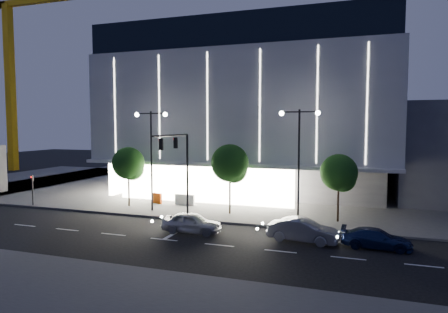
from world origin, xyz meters
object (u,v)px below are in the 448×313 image
at_px(ped_signal_far, 32,187).
at_px(tree_right, 339,175).
at_px(street_lamp_east, 299,148).
at_px(car_second, 303,230).
at_px(tower_crane, 14,49).
at_px(tree_mid, 230,165).
at_px(street_lamp_west, 151,146).
at_px(barrier_b, 189,200).
at_px(traffic_mast, 180,160).
at_px(car_third, 376,238).
at_px(car_lead, 192,223).
at_px(barrier_d, 180,199).
at_px(barrier_a, 157,198).
at_px(tree_left, 129,165).

height_order(ped_signal_far, tree_right, tree_right).
xyz_separation_m(street_lamp_east, car_second, (1.04, -4.98, -5.19)).
height_order(tower_crane, tree_mid, tower_crane).
bearing_deg(street_lamp_west, barrier_b, 55.32).
relative_size(traffic_mast, car_third, 1.65).
relative_size(street_lamp_west, street_lamp_east, 1.00).
bearing_deg(car_third, barrier_b, 65.68).
distance_m(ped_signal_far, tree_mid, 19.35).
distance_m(tower_crane, tree_right, 60.22).
xyz_separation_m(traffic_mast, car_lead, (2.13, -2.64, -4.29)).
xyz_separation_m(traffic_mast, street_lamp_east, (9.00, 2.66, 0.93)).
distance_m(car_lead, barrier_d, 9.76).
relative_size(ped_signal_far, barrier_b, 2.73).
height_order(traffic_mast, car_second, traffic_mast).
xyz_separation_m(ped_signal_far, car_third, (30.62, -3.42, -1.27)).
relative_size(ped_signal_far, barrier_a, 2.73).
xyz_separation_m(traffic_mast, barrier_b, (-1.80, 5.85, -4.38)).
relative_size(tower_crane, tree_left, 5.59).
height_order(ped_signal_far, car_second, ped_signal_far).
xyz_separation_m(tree_mid, barrier_a, (-8.12, 1.98, -3.68)).
distance_m(street_lamp_east, tree_mid, 6.27).
distance_m(tree_mid, barrier_a, 9.14).
relative_size(tree_left, tree_mid, 0.93).
bearing_deg(ped_signal_far, car_lead, -11.84).
bearing_deg(tree_right, car_third, -66.41).
bearing_deg(tree_right, barrier_b, 171.11).
bearing_deg(traffic_mast, tower_crane, 149.53).
bearing_deg(street_lamp_east, barrier_d, 164.77).
relative_size(traffic_mast, tree_left, 1.24).
xyz_separation_m(car_second, car_third, (4.59, 0.06, -0.14)).
distance_m(tower_crane, car_third, 65.71).
bearing_deg(car_lead, street_lamp_east, -54.05).
relative_size(tower_crane, barrier_d, 29.09).
distance_m(street_lamp_east, ped_signal_far, 25.37).
distance_m(tower_crane, tree_left, 43.96).
height_order(traffic_mast, car_third, traffic_mast).
distance_m(ped_signal_far, car_second, 26.29).
xyz_separation_m(tower_crane, barrier_a, (36.82, -19.00, -19.86)).
bearing_deg(car_second, tree_right, -11.76).
height_order(traffic_mast, tree_mid, traffic_mast).
bearing_deg(barrier_a, tree_right, 11.56).
relative_size(car_lead, car_second, 0.93).
relative_size(barrier_b, barrier_d, 1.00).
bearing_deg(ped_signal_far, car_second, -7.61).
distance_m(tree_mid, tree_right, 9.01).
bearing_deg(street_lamp_east, tree_left, 176.35).
bearing_deg(barrier_a, tower_crane, 170.85).
height_order(car_second, barrier_d, car_second).
distance_m(tree_mid, car_lead, 7.33).
relative_size(tree_mid, car_third, 1.44).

